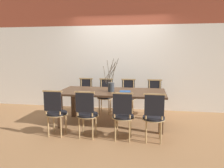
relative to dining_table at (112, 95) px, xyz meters
The scene contains 13 objects.
ground_plane 0.63m from the dining_table, ahead, with size 16.00×16.00×0.00m, color #9E7047.
wall_rear 1.66m from the dining_table, 90.00° to the left, with size 12.00×0.06×3.20m.
dining_table is the anchor object (origin of this frame).
chair_near_leftend 1.24m from the dining_table, 137.59° to the right, with size 0.40×0.40×0.87m.
chair_near_left 0.90m from the dining_table, 111.07° to the right, with size 0.40×0.40×0.87m.
chair_near_center 0.91m from the dining_table, 68.26° to the right, with size 0.40×0.40×0.87m.
chair_near_right 1.20m from the dining_table, 44.01° to the right, with size 0.40×0.40×0.87m.
chair_far_leftend 1.19m from the dining_table, 135.45° to the left, with size 0.40×0.40×0.87m.
chair_far_left 0.90m from the dining_table, 110.35° to the left, with size 0.40×0.40×0.87m.
chair_far_center 0.88m from the dining_table, 72.55° to the left, with size 0.40×0.40×0.87m.
chair_far_right 1.24m from the dining_table, 42.34° to the left, with size 0.40×0.40×0.87m.
vase_centerpiece 0.22m from the dining_table, 99.55° to the right, with size 0.34×0.37×0.69m.
book_stack 0.30m from the dining_table, ahead, with size 0.24×0.21×0.01m.
Camera 1 is at (0.75, -4.48, 1.54)m, focal length 35.00 mm.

